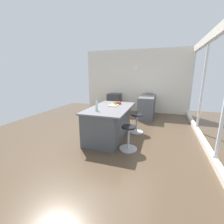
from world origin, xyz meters
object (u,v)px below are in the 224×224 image
Objects in this scene: oven_range at (114,102)px; water_bottle at (97,106)px; kitchen_island at (109,122)px; stool_middle at (129,139)px; apple_green at (115,103)px; fruit_bowl at (118,103)px; cutting_board at (114,105)px; stool_by_window at (137,124)px.

oven_range is 3.74m from water_bottle.
stool_middle is (0.60, 0.72, -0.17)m from kitchen_island.
water_bottle is (3.64, 0.66, 0.59)m from oven_range.
apple_green is 0.89m from water_bottle.
stool_middle is at bearing 28.59° from fruit_bowl.
water_bottle is at bearing 10.30° from oven_range.
oven_range is at bearing -165.47° from kitchen_island.
cutting_board is at bearing -142.09° from stool_middle.
water_bottle is (0.75, -0.22, 0.11)m from cutting_board.
oven_range is 2.97m from apple_green.
apple_green is at bearing -68.97° from stool_by_window.
kitchen_island is at bearing -14.30° from apple_green.
oven_range is 3.72× the size of fruit_bowl.
water_bottle reaches higher than kitchen_island.
stool_by_window is 0.90m from fruit_bowl.
cutting_board is 1.53× the size of fruit_bowl.
stool_by_window is at bearing 111.03° from apple_green.
stool_middle is 1.45m from fruit_bowl.
fruit_bowl is at bearing 19.42° from oven_range.
apple_green is (-0.95, -0.63, 0.68)m from stool_middle.
kitchen_island is 0.95m from stool_by_window.
cutting_board is at bearing 163.90° from water_bottle.
stool_middle is 1.33m from apple_green.
stool_by_window is 1.69× the size of cutting_board.
kitchen_island reaches higher than oven_range.
kitchen_island is 5.26× the size of cutting_board.
kitchen_island is at bearing -50.40° from stool_by_window.
apple_green reaches higher than stool_by_window.
apple_green is (2.78, 0.90, 0.52)m from oven_range.
stool_middle is 1.24m from cutting_board.
fruit_bowl reaches higher than stool_middle.
apple_green is 0.26× the size of water_bottle.
oven_range is at bearing -162.01° from apple_green.
apple_green is at bearing 164.37° from water_bottle.
kitchen_island is at bearing -15.13° from cutting_board.
kitchen_island is 0.62m from apple_green.
stool_by_window is at bearing 95.26° from fruit_bowl.
oven_range is at bearing -157.65° from stool_middle.
stool_by_window is (-0.60, 0.72, -0.17)m from kitchen_island.
stool_middle is 1.15m from water_bottle.
oven_range is 10.90× the size of apple_green.
stool_middle is at bearing 33.57° from apple_green.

